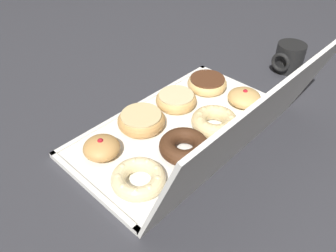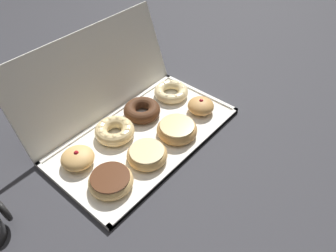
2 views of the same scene
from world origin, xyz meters
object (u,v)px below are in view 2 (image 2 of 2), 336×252
glazed_ring_donut_1 (147,154)px  chocolate_cake_ring_donut_6 (142,110)px  jelly_filled_donut_3 (201,106)px  chocolate_frosted_donut_0 (111,181)px  donut_box (146,136)px  glazed_ring_donut_2 (177,129)px  cruller_donut_7 (171,92)px  cruller_donut_5 (115,130)px  jelly_filled_donut_4 (78,158)px

glazed_ring_donut_1 → chocolate_cake_ring_donut_6: size_ratio=0.97×
jelly_filled_donut_3 → chocolate_frosted_donut_0: bearing=-179.9°
jelly_filled_donut_3 → chocolate_cake_ring_donut_6: bearing=136.0°
donut_box → jelly_filled_donut_3: (0.20, -0.06, 0.03)m
glazed_ring_donut_2 → cruller_donut_7: (0.14, 0.14, -0.00)m
jelly_filled_donut_3 → cruller_donut_5: bearing=153.7°
jelly_filled_donut_3 → cruller_donut_7: jelly_filled_donut_3 is taller
chocolate_frosted_donut_0 → jelly_filled_donut_3: 0.39m
glazed_ring_donut_2 → jelly_filled_donut_3: size_ratio=1.43×
cruller_donut_7 → donut_box: bearing=-161.7°
jelly_filled_donut_4 → chocolate_cake_ring_donut_6: bearing=1.8°
jelly_filled_donut_3 → cruller_donut_7: bearing=89.2°
cruller_donut_5 → chocolate_cake_ring_donut_6: size_ratio=1.01×
glazed_ring_donut_1 → glazed_ring_donut_2: glazed_ring_donut_2 is taller
cruller_donut_7 → glazed_ring_donut_2: bearing=-134.8°
chocolate_frosted_donut_0 → glazed_ring_donut_2: 0.26m
glazed_ring_donut_1 → glazed_ring_donut_2: bearing=-0.3°
glazed_ring_donut_2 → cruller_donut_5: bearing=132.1°
chocolate_frosted_donut_0 → jelly_filled_donut_4: 0.12m
cruller_donut_7 → jelly_filled_donut_3: bearing=-90.8°
glazed_ring_donut_2 → jelly_filled_donut_3: bearing=4.2°
cruller_donut_5 → chocolate_cake_ring_donut_6: (0.12, 0.00, -0.00)m
cruller_donut_5 → cruller_donut_7: cruller_donut_5 is taller
glazed_ring_donut_2 → jelly_filled_donut_4: size_ratio=1.33×
cruller_donut_5 → chocolate_cake_ring_donut_6: bearing=2.0°
donut_box → cruller_donut_7: (0.20, 0.07, 0.02)m
chocolate_frosted_donut_0 → cruller_donut_5: 0.18m
chocolate_cake_ring_donut_6 → cruller_donut_7: 0.14m
glazed_ring_donut_1 → chocolate_cake_ring_donut_6: bearing=48.1°
chocolate_cake_ring_donut_6 → chocolate_frosted_donut_0: bearing=-152.4°
cruller_donut_5 → jelly_filled_donut_4: bearing=-178.3°
donut_box → chocolate_frosted_donut_0: 0.20m
jelly_filled_donut_4 → cruller_donut_5: size_ratio=0.77×
glazed_ring_donut_1 → cruller_donut_5: 0.14m
jelly_filled_donut_3 → cruller_donut_5: jelly_filled_donut_3 is taller
cruller_donut_5 → glazed_ring_donut_2: bearing=-47.9°
cruller_donut_7 → chocolate_frosted_donut_0: bearing=-162.0°
jelly_filled_donut_3 → glazed_ring_donut_2: bearing=-175.8°
donut_box → jelly_filled_donut_3: 0.21m
cruller_donut_5 → cruller_donut_7: (0.26, -0.00, -0.00)m
chocolate_cake_ring_donut_6 → donut_box: bearing=-130.2°
cruller_donut_5 → cruller_donut_7: bearing=-0.3°
glazed_ring_donut_2 → jelly_filled_donut_3: jelly_filled_donut_3 is taller
donut_box → cruller_donut_5: (-0.06, 0.07, 0.03)m
glazed_ring_donut_2 → cruller_donut_7: glazed_ring_donut_2 is taller
chocolate_frosted_donut_0 → jelly_filled_donut_3: size_ratio=1.36×
glazed_ring_donut_1 → chocolate_cake_ring_donut_6: chocolate_cake_ring_donut_6 is taller
donut_box → cruller_donut_5: cruller_donut_5 is taller
glazed_ring_donut_2 → jelly_filled_donut_3: 0.13m
chocolate_frosted_donut_0 → cruller_donut_7: bearing=18.0°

